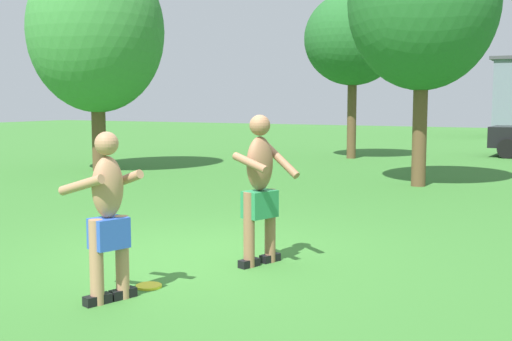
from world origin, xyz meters
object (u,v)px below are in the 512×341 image
(player_in_blue, at_px, (108,214))
(tree_left_field, at_px, (96,32))
(frisbee, at_px, (149,286))
(tree_behind_players, at_px, (353,39))
(player_near, at_px, (260,186))
(tree_right_field, at_px, (423,2))

(player_in_blue, relative_size, tree_left_field, 0.28)
(frisbee, relative_size, tree_behind_players, 0.05)
(player_near, bearing_deg, tree_right_field, 89.65)
(frisbee, height_order, tree_right_field, tree_right_field)
(player_near, distance_m, tree_left_field, 11.29)
(frisbee, xyz_separation_m, tree_behind_players, (-2.91, 15.04, 3.84))
(player_in_blue, xyz_separation_m, tree_left_field, (-7.74, 8.91, 2.87))
(tree_left_field, relative_size, tree_behind_players, 1.10)
(frisbee, xyz_separation_m, tree_left_field, (-7.79, 8.37, 3.70))
(tree_behind_players, bearing_deg, frisbee, -79.04)
(tree_left_field, bearing_deg, player_in_blue, -49.04)
(tree_behind_players, bearing_deg, tree_right_field, -58.97)
(tree_right_field, distance_m, tree_behind_players, 6.91)
(tree_left_field, distance_m, tree_behind_players, 8.27)
(tree_left_field, xyz_separation_m, tree_right_field, (8.44, 0.75, 0.30))
(frisbee, distance_m, tree_behind_players, 15.80)
(player_near, relative_size, player_in_blue, 1.08)
(frisbee, distance_m, tree_right_field, 9.98)
(player_near, distance_m, player_in_blue, 2.00)
(player_in_blue, distance_m, tree_behind_players, 16.12)
(player_in_blue, height_order, tree_right_field, tree_right_field)
(frisbee, bearing_deg, tree_left_field, 132.95)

